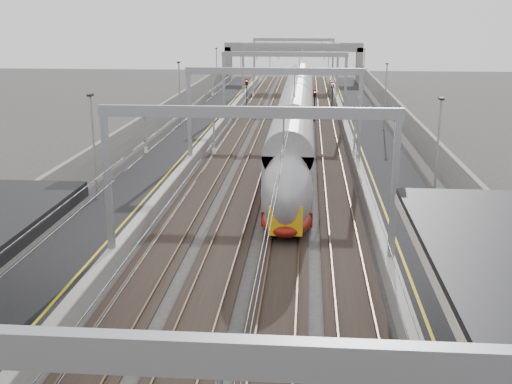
% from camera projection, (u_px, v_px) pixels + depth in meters
% --- Properties ---
extents(platform_left, '(4.00, 120.00, 1.00)m').
position_uv_depth(platform_left, '(176.00, 153.00, 51.69)').
color(platform_left, black).
rests_on(platform_left, ground).
extents(platform_right, '(4.00, 120.00, 1.00)m').
position_uv_depth(platform_right, '(377.00, 157.00, 50.44)').
color(platform_right, black).
rests_on(platform_right, ground).
extents(tracks, '(11.40, 140.00, 0.20)m').
position_uv_depth(tracks, '(275.00, 161.00, 51.18)').
color(tracks, black).
rests_on(tracks, ground).
extents(overhead_line, '(13.00, 140.00, 6.60)m').
position_uv_depth(overhead_line, '(280.00, 76.00, 55.90)').
color(overhead_line, gray).
rests_on(overhead_line, platform_left).
extents(overbridge, '(22.00, 2.20, 6.90)m').
position_uv_depth(overbridge, '(293.00, 53.00, 102.57)').
color(overbridge, slate).
rests_on(overbridge, ground).
extents(wall_left, '(0.30, 120.00, 3.20)m').
position_uv_depth(wall_left, '(137.00, 139.00, 51.64)').
color(wall_left, slate).
rests_on(wall_left, ground).
extents(wall_right, '(0.30, 120.00, 3.20)m').
position_uv_depth(wall_right, '(419.00, 144.00, 49.89)').
color(wall_right, slate).
rests_on(wall_right, ground).
extents(train, '(2.77, 50.56, 4.39)m').
position_uv_depth(train, '(296.00, 126.00, 54.51)').
color(train, maroon).
rests_on(train, ground).
extents(bench, '(0.94, 2.00, 1.00)m').
position_uv_depth(bench, '(500.00, 343.00, 19.70)').
color(bench, black).
rests_on(bench, platform_right).
extents(signal_green, '(0.32, 0.32, 3.48)m').
position_uv_depth(signal_green, '(247.00, 88.00, 80.40)').
color(signal_green, black).
rests_on(signal_green, ground).
extents(signal_red_near, '(0.32, 0.32, 3.48)m').
position_uv_depth(signal_red_near, '(315.00, 100.00, 69.13)').
color(signal_red_near, black).
rests_on(signal_red_near, ground).
extents(signal_red_far, '(0.32, 0.32, 3.48)m').
position_uv_depth(signal_red_far, '(332.00, 90.00, 77.31)').
color(signal_red_far, black).
rests_on(signal_red_far, ground).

